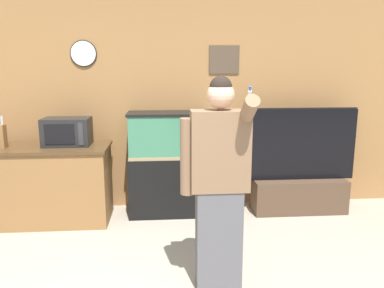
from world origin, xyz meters
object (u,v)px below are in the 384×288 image
object	(u,v)px
microwave	(67,132)
aquarium_on_stand	(169,164)
tv_on_stand	(299,182)
person_standing	(218,182)
counter_island	(39,184)

from	to	relation	value
microwave	aquarium_on_stand	world-z (taller)	aquarium_on_stand
aquarium_on_stand	tv_on_stand	xyz separation A→B (m)	(1.61, -0.06, -0.25)
tv_on_stand	person_standing	size ratio (longest dim) A/B	0.81
counter_island	tv_on_stand	size ratio (longest dim) A/B	1.18
aquarium_on_stand	tv_on_stand	size ratio (longest dim) A/B	0.91
tv_on_stand	counter_island	bearing A→B (deg)	-178.25
person_standing	counter_island	bearing A→B (deg)	141.42
microwave	tv_on_stand	bearing A→B (deg)	1.08
microwave	person_standing	distance (m)	2.16
microwave	tv_on_stand	distance (m)	2.86
microwave	person_standing	world-z (taller)	person_standing
counter_island	microwave	world-z (taller)	microwave
aquarium_on_stand	person_standing	world-z (taller)	person_standing
microwave	person_standing	xyz separation A→B (m)	(1.52, -1.53, -0.16)
counter_island	microwave	bearing A→B (deg)	7.05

